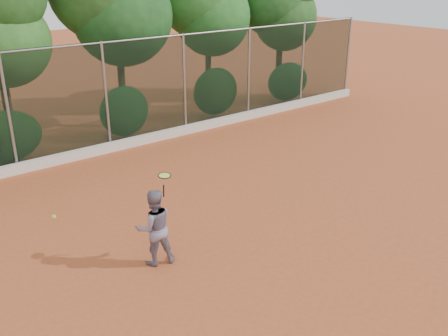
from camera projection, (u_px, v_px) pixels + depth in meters
ground at (251, 232)px, 11.38m from camera, size 80.00×80.00×0.00m
concrete_curb at (113, 146)px, 16.26m from camera, size 24.00×0.20×0.30m
tennis_player at (154, 227)px, 9.92m from camera, size 0.92×0.80×1.61m
chainlink_fence at (106, 94)px, 15.75m from camera, size 24.09×0.09×3.50m
foliage_backdrop at (55, 7)px, 15.91m from camera, size 23.70×3.63×7.55m
tennis_racket at (164, 177)px, 9.69m from camera, size 0.32×0.32×0.51m
tennis_ball_in_flight at (54, 217)px, 8.12m from camera, size 0.07×0.07×0.07m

